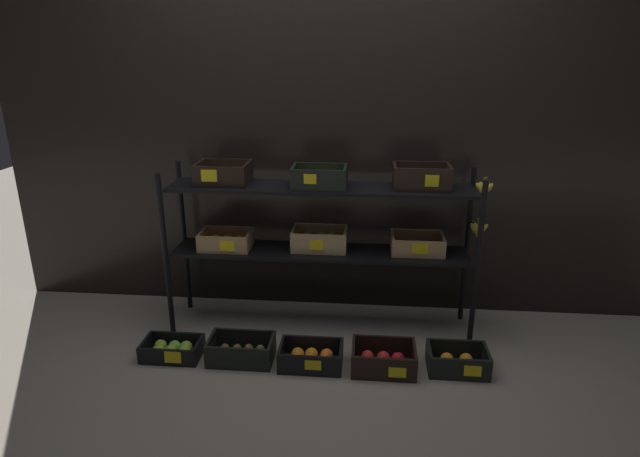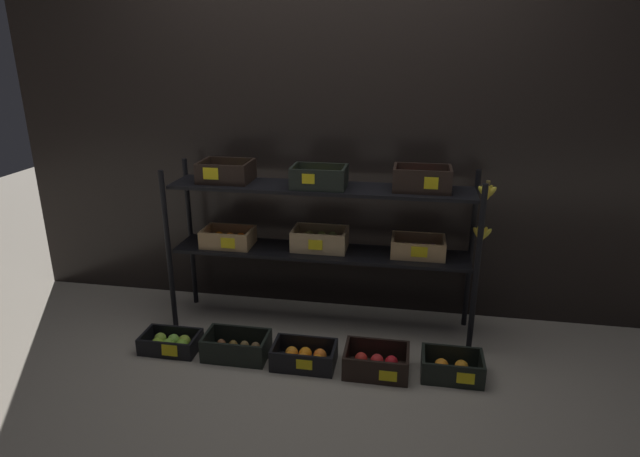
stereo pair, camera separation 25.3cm
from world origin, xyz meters
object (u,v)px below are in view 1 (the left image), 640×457
(crate_ground_kiwi, at_px, (241,352))
(crate_ground_apple_red, at_px, (383,361))
(crate_ground_apple_green, at_px, (172,350))
(display_rack, at_px, (322,218))
(crate_ground_orange, at_px, (311,358))
(crate_ground_rightmost_orange, at_px, (457,362))

(crate_ground_kiwi, distance_m, crate_ground_apple_red, 0.80)
(crate_ground_apple_green, height_order, crate_ground_apple_red, crate_ground_apple_red)
(display_rack, height_order, crate_ground_apple_red, display_rack)
(display_rack, relative_size, crate_ground_apple_red, 5.53)
(display_rack, distance_m, crate_ground_kiwi, 0.91)
(crate_ground_apple_green, distance_m, crate_ground_kiwi, 0.40)
(crate_ground_orange, distance_m, crate_ground_apple_red, 0.40)
(crate_ground_rightmost_orange, bearing_deg, crate_ground_orange, -178.14)
(display_rack, bearing_deg, crate_ground_apple_red, -50.49)
(crate_ground_apple_green, bearing_deg, display_rack, 28.55)
(display_rack, bearing_deg, crate_ground_kiwi, -133.24)
(crate_ground_apple_green, bearing_deg, crate_ground_orange, -1.15)
(crate_ground_apple_red, xyz_separation_m, crate_ground_rightmost_orange, (0.40, 0.02, -0.00))
(display_rack, distance_m, crate_ground_apple_red, 0.90)
(display_rack, distance_m, crate_ground_orange, 0.82)
(display_rack, height_order, crate_ground_rightmost_orange, display_rack)
(display_rack, relative_size, crate_ground_rightmost_orange, 5.95)
(display_rack, xyz_separation_m, crate_ground_rightmost_orange, (0.79, -0.44, -0.67))
(display_rack, relative_size, crate_ground_apple_green, 5.85)
(crate_ground_apple_red, bearing_deg, display_rack, 129.51)
(crate_ground_apple_red, distance_m, crate_ground_rightmost_orange, 0.41)
(crate_ground_kiwi, xyz_separation_m, crate_ground_rightmost_orange, (1.21, 0.01, -0.00))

